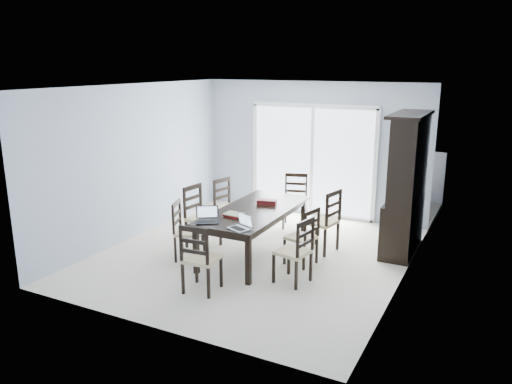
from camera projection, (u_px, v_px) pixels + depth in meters
The scene contains 24 objects.
floor at pixel (254, 255), 7.84m from camera, with size 5.00×5.00×0.00m, color silver.
ceiling at pixel (254, 86), 7.19m from camera, with size 5.00×5.00×0.00m, color white.
back_wall at pixel (313, 149), 9.68m from camera, with size 4.50×0.02×2.60m, color #9EABBD.
wall_left at pixel (137, 161), 8.50m from camera, with size 0.02×5.00×2.60m, color #9EABBD.
wall_right at pixel (407, 191), 6.53m from camera, with size 0.02×5.00×2.60m, color #9EABBD.
balcony at pixel (327, 204), 10.88m from camera, with size 4.50×2.00×0.10m, color gray.
railing at pixel (342, 168), 11.59m from camera, with size 4.50×0.06×1.10m, color #99999E.
dining_table at pixel (254, 214), 7.68m from camera, with size 1.00×2.20×0.75m.
china_hutch at pixel (406, 186), 7.77m from camera, with size 0.50×1.38×2.20m.
sliding_door at pixel (312, 160), 9.71m from camera, with size 2.52×0.05×2.18m.
chair_left_near at pixel (184, 224), 7.57m from camera, with size 0.51×0.50×1.05m.
chair_left_mid at pixel (198, 209), 8.11m from camera, with size 0.50×0.49×1.16m.
chair_left_far at pixel (226, 200), 8.79m from camera, with size 0.51×0.50×1.11m.
chair_right_near at pixel (299, 244), 6.68m from camera, with size 0.49×0.48×1.08m.
chair_right_mid at pixel (306, 231), 7.32m from camera, with size 0.47×0.46×1.02m.
chair_right_far at pixel (327, 214), 7.82m from camera, with size 0.54×0.53×1.18m.
chair_end_near at pixel (198, 252), 6.40m from camera, with size 0.45×0.46×1.09m.
chair_end_far at pixel (295, 194), 9.15m from camera, with size 0.53×0.53×1.11m.
laptop_dark at pixel (207, 219), 7.01m from camera, with size 0.39×0.36×0.22m.
laptop_silver at pixel (239, 226), 6.71m from camera, with size 0.35×0.30×0.20m.
book_stack at pixel (233, 215), 7.30m from camera, with size 0.29×0.23×0.04m.
cell_phone at pixel (231, 229), 6.72m from camera, with size 0.10×0.05×0.01m, color black.
game_box at pixel (267, 202), 7.91m from camera, with size 0.30×0.15×0.08m, color #531410.
hot_tub at pixel (317, 180), 10.81m from camera, with size 2.07×1.92×0.93m.
Camera 1 is at (3.35, -6.54, 2.93)m, focal length 35.00 mm.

